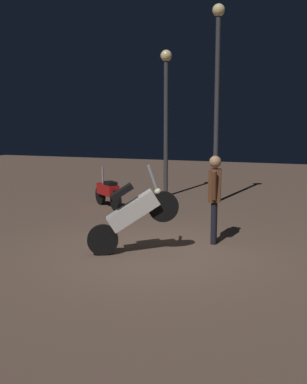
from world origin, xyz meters
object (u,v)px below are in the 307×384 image
motorcycle_red_parked_left (108,192)px  person_rider_beside (215,191)px  motorcycle_white_foreground (133,214)px  streetlamp_near (217,81)px  streetlamp_far (166,104)px

motorcycle_red_parked_left → person_rider_beside: bearing=-176.0°
motorcycle_white_foreground → streetlamp_near: streetlamp_near is taller
motorcycle_white_foreground → streetlamp_far: (-1.72, 6.40, 2.22)m
streetlamp_far → motorcycle_white_foreground: bearing=-75.0°
motorcycle_red_parked_left → person_rider_beside: (3.73, -2.67, 0.60)m
motorcycle_white_foreground → streetlamp_far: streetlamp_far is taller
person_rider_beside → streetlamp_far: streetlamp_far is taller
motorcycle_red_parked_left → streetlamp_near: (2.61, 1.90, 3.12)m
motorcycle_white_foreground → person_rider_beside: (1.18, 1.28, 0.30)m
person_rider_beside → streetlamp_near: size_ratio=0.30×
motorcycle_white_foreground → streetlamp_near: size_ratio=0.29×
motorcycle_red_parked_left → streetlamp_near: 4.49m
streetlamp_near → motorcycle_white_foreground: bearing=-90.5°
motorcycle_white_foreground → streetlamp_far: 6.99m
streetlamp_near → streetlamp_far: 1.95m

